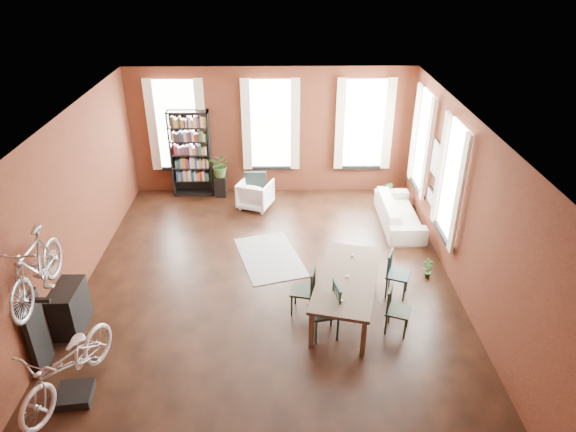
{
  "coord_description": "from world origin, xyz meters",
  "views": [
    {
      "loc": [
        0.24,
        -7.74,
        5.77
      ],
      "look_at": [
        0.37,
        0.6,
        1.3
      ],
      "focal_mm": 32.0,
      "sensor_mm": 36.0,
      "label": 1
    }
  ],
  "objects_px": {
    "dining_chair_a": "(324,311)",
    "dining_chair_c": "(398,311)",
    "bookshelf": "(191,154)",
    "cream_sofa": "(400,208)",
    "white_armchair": "(255,193)",
    "dining_table": "(346,295)",
    "dining_chair_d": "(398,275)",
    "bicycle_floor": "(62,340)",
    "plant_stand": "(221,186)",
    "console_table": "(70,308)",
    "dining_chair_b": "(303,291)",
    "bike_trainer": "(75,395)"
  },
  "relations": [
    {
      "from": "dining_chair_a",
      "to": "dining_chair_c",
      "type": "bearing_deg",
      "value": 82.43
    },
    {
      "from": "bookshelf",
      "to": "cream_sofa",
      "type": "bearing_deg",
      "value": -18.95
    },
    {
      "from": "white_armchair",
      "to": "cream_sofa",
      "type": "relative_size",
      "value": 0.36
    },
    {
      "from": "white_armchair",
      "to": "dining_table",
      "type": "bearing_deg",
      "value": 133.35
    },
    {
      "from": "cream_sofa",
      "to": "dining_chair_a",
      "type": "bearing_deg",
      "value": 151.69
    },
    {
      "from": "dining_chair_d",
      "to": "cream_sofa",
      "type": "height_order",
      "value": "dining_chair_d"
    },
    {
      "from": "bicycle_floor",
      "to": "plant_stand",
      "type": "bearing_deg",
      "value": 96.46
    },
    {
      "from": "bookshelf",
      "to": "console_table",
      "type": "distance_m",
      "value": 5.4
    },
    {
      "from": "dining_chair_c",
      "to": "bicycle_floor",
      "type": "relative_size",
      "value": 0.44
    },
    {
      "from": "dining_chair_d",
      "to": "bicycle_floor",
      "type": "relative_size",
      "value": 0.46
    },
    {
      "from": "white_armchair",
      "to": "plant_stand",
      "type": "xyz_separation_m",
      "value": [
        -0.91,
        0.64,
        -0.11
      ]
    },
    {
      "from": "plant_stand",
      "to": "bicycle_floor",
      "type": "height_order",
      "value": "bicycle_floor"
    },
    {
      "from": "dining_chair_b",
      "to": "plant_stand",
      "type": "bearing_deg",
      "value": -144.88
    },
    {
      "from": "bike_trainer",
      "to": "bicycle_floor",
      "type": "xyz_separation_m",
      "value": [
        0.01,
        0.01,
        1.01
      ]
    },
    {
      "from": "console_table",
      "to": "bicycle_floor",
      "type": "bearing_deg",
      "value": -69.47
    },
    {
      "from": "white_armchair",
      "to": "dining_chair_a",
      "type": "bearing_deg",
      "value": 126.01
    },
    {
      "from": "dining_chair_c",
      "to": "bicycle_floor",
      "type": "distance_m",
      "value": 5.09
    },
    {
      "from": "bookshelf",
      "to": "bicycle_floor",
      "type": "relative_size",
      "value": 1.17
    },
    {
      "from": "dining_chair_b",
      "to": "white_armchair",
      "type": "xyz_separation_m",
      "value": [
        -0.99,
        4.05,
        -0.06
      ]
    },
    {
      "from": "white_armchair",
      "to": "cream_sofa",
      "type": "xyz_separation_m",
      "value": [
        3.34,
        -0.93,
        0.03
      ]
    },
    {
      "from": "plant_stand",
      "to": "bicycle_floor",
      "type": "distance_m",
      "value": 6.81
    },
    {
      "from": "dining_chair_d",
      "to": "console_table",
      "type": "xyz_separation_m",
      "value": [
        -5.64,
        -0.85,
        -0.03
      ]
    },
    {
      "from": "dining_chair_c",
      "to": "white_armchair",
      "type": "distance_m",
      "value": 5.25
    },
    {
      "from": "cream_sofa",
      "to": "bicycle_floor",
      "type": "height_order",
      "value": "bicycle_floor"
    },
    {
      "from": "dining_chair_d",
      "to": "bike_trainer",
      "type": "xyz_separation_m",
      "value": [
        -5.07,
        -2.4,
        -0.36
      ]
    },
    {
      "from": "white_armchair",
      "to": "bike_trainer",
      "type": "bearing_deg",
      "value": 88.95
    },
    {
      "from": "console_table",
      "to": "dining_table",
      "type": "bearing_deg",
      "value": 4.12
    },
    {
      "from": "bookshelf",
      "to": "plant_stand",
      "type": "bearing_deg",
      "value": -10.35
    },
    {
      "from": "dining_chair_b",
      "to": "dining_chair_c",
      "type": "relative_size",
      "value": 1.05
    },
    {
      "from": "dining_chair_a",
      "to": "console_table",
      "type": "bearing_deg",
      "value": -104.48
    },
    {
      "from": "dining_chair_a",
      "to": "dining_chair_b",
      "type": "xyz_separation_m",
      "value": [
        -0.32,
        0.62,
        -0.05
      ]
    },
    {
      "from": "dining_table",
      "to": "cream_sofa",
      "type": "xyz_separation_m",
      "value": [
        1.59,
        3.17,
        0.04
      ]
    },
    {
      "from": "dining_chair_b",
      "to": "bike_trainer",
      "type": "height_order",
      "value": "dining_chair_b"
    },
    {
      "from": "dining_chair_d",
      "to": "bike_trainer",
      "type": "distance_m",
      "value": 5.62
    },
    {
      "from": "dining_chair_a",
      "to": "bicycle_floor",
      "type": "xyz_separation_m",
      "value": [
        -3.63,
        -1.3,
        0.6
      ]
    },
    {
      "from": "dining_chair_b",
      "to": "dining_table",
      "type": "bearing_deg",
      "value": 99.79
    },
    {
      "from": "console_table",
      "to": "bicycle_floor",
      "type": "distance_m",
      "value": 1.78
    },
    {
      "from": "dining_chair_a",
      "to": "console_table",
      "type": "distance_m",
      "value": 4.22
    },
    {
      "from": "white_armchair",
      "to": "bookshelf",
      "type": "bearing_deg",
      "value": -5.35
    },
    {
      "from": "dining_table",
      "to": "dining_chair_a",
      "type": "bearing_deg",
      "value": -111.93
    },
    {
      "from": "white_armchair",
      "to": "bicycle_floor",
      "type": "height_order",
      "value": "bicycle_floor"
    },
    {
      "from": "bike_trainer",
      "to": "white_armchair",
      "type": "bearing_deg",
      "value": 68.7
    },
    {
      "from": "console_table",
      "to": "plant_stand",
      "type": "height_order",
      "value": "console_table"
    },
    {
      "from": "dining_chair_c",
      "to": "plant_stand",
      "type": "distance_m",
      "value": 6.28
    },
    {
      "from": "dining_chair_b",
      "to": "dining_chair_c",
      "type": "bearing_deg",
      "value": 83.62
    },
    {
      "from": "dining_chair_c",
      "to": "bookshelf",
      "type": "height_order",
      "value": "bookshelf"
    },
    {
      "from": "bike_trainer",
      "to": "dining_table",
      "type": "bearing_deg",
      "value": 24.84
    },
    {
      "from": "dining_table",
      "to": "dining_chair_d",
      "type": "bearing_deg",
      "value": 41.5
    },
    {
      "from": "bookshelf",
      "to": "bike_trainer",
      "type": "height_order",
      "value": "bookshelf"
    },
    {
      "from": "cream_sofa",
      "to": "plant_stand",
      "type": "height_order",
      "value": "cream_sofa"
    }
  ]
}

